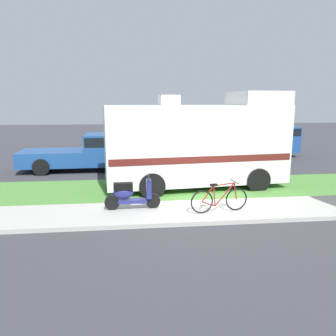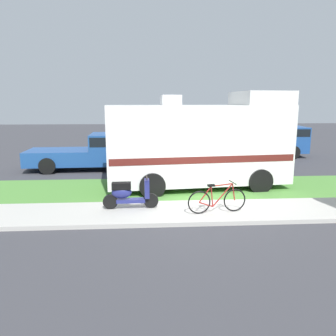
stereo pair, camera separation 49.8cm
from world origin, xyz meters
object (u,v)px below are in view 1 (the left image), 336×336
Objects in this scene: motorhome_rv at (198,143)px; bicycle at (219,199)px; scooter at (130,194)px; pickup_truck_far at (264,140)px; pickup_truck_near at (93,151)px.

motorhome_rv is 3.97× the size of bicycle.
scooter is (-2.56, -2.69, -1.16)m from motorhome_rv.
motorhome_rv reaches higher than pickup_truck_far.
pickup_truck_near reaches higher than scooter.
scooter is 0.95× the size of bicycle.
pickup_truck_far reaches higher than scooter.
bicycle is 0.34× the size of pickup_truck_far.
scooter is 6.90m from pickup_truck_near.
pickup_truck_near is 10.50m from pickup_truck_far.
motorhome_rv is at bearing -42.36° from pickup_truck_near.
motorhome_rv is 5.94m from pickup_truck_near.
pickup_truck_far is (5.63, 10.49, 0.46)m from bicycle.
scooter is at bearing -129.50° from pickup_truck_far.
motorhome_rv is 4.16× the size of scooter.
motorhome_rv reaches higher than pickup_truck_near.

